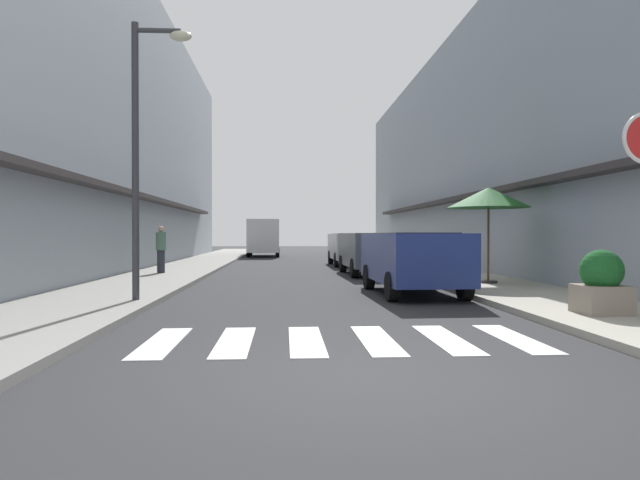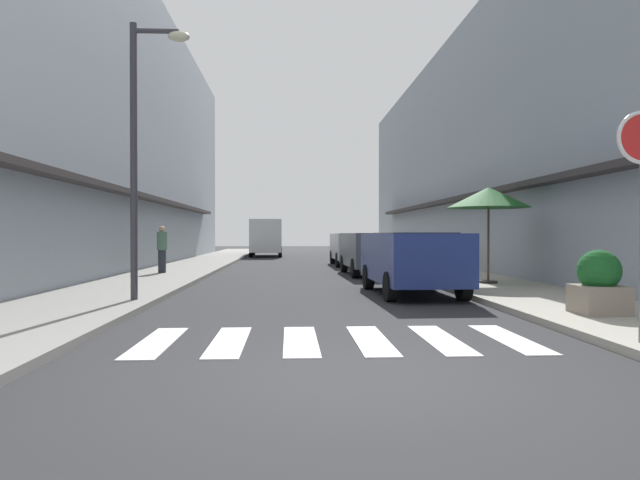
{
  "view_description": "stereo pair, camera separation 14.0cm",
  "coord_description": "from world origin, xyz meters",
  "views": [
    {
      "loc": [
        -0.76,
        -5.47,
        1.43
      ],
      "look_at": [
        0.27,
        11.17,
        1.26
      ],
      "focal_mm": 32.13,
      "sensor_mm": 36.0,
      "label": 1
    },
    {
      "loc": [
        -0.62,
        -5.48,
        1.43
      ],
      "look_at": [
        0.27,
        11.17,
        1.26
      ],
      "focal_mm": 32.13,
      "sensor_mm": 36.0,
      "label": 2
    }
  ],
  "objects": [
    {
      "name": "ground_plane",
      "position": [
        0.0,
        16.73,
        0.0
      ],
      "size": [
        91.99,
        91.99,
        0.0
      ],
      "primitive_type": "plane",
      "color": "#2B2B2D"
    },
    {
      "name": "sidewalk_left",
      "position": [
        -4.74,
        16.73,
        0.06
      ],
      "size": [
        2.85,
        58.54,
        0.12
      ],
      "primitive_type": "cube",
      "color": "gray",
      "rests_on": "ground_plane"
    },
    {
      "name": "sidewalk_right",
      "position": [
        4.74,
        16.73,
        0.06
      ],
      "size": [
        2.85,
        58.54,
        0.12
      ],
      "primitive_type": "cube",
      "color": "#ADA899",
      "rests_on": "ground_plane"
    },
    {
      "name": "building_row_left",
      "position": [
        -8.66,
        17.82,
        5.82
      ],
      "size": [
        5.5,
        39.63,
        11.64
      ],
      "color": "#939EA8",
      "rests_on": "ground_plane"
    },
    {
      "name": "building_row_right",
      "position": [
        8.66,
        17.82,
        4.9
      ],
      "size": [
        5.5,
        39.63,
        9.81
      ],
      "color": "#939EA8",
      "rests_on": "ground_plane"
    },
    {
      "name": "crosswalk",
      "position": [
        -0.0,
        2.17,
        0.01
      ],
      "size": [
        5.2,
        2.2,
        0.01
      ],
      "color": "silver",
      "rests_on": "ground_plane"
    },
    {
      "name": "parked_car_near",
      "position": [
        2.27,
        7.91,
        0.92
      ],
      "size": [
        1.91,
        4.29,
        1.47
      ],
      "color": "navy",
      "rests_on": "ground_plane"
    },
    {
      "name": "parked_car_mid",
      "position": [
        2.27,
        14.5,
        0.92
      ],
      "size": [
        1.91,
        4.44,
        1.47
      ],
      "color": "#4C5156",
      "rests_on": "ground_plane"
    },
    {
      "name": "parked_car_far",
      "position": [
        2.27,
        20.45,
        0.92
      ],
      "size": [
        1.85,
        4.42,
        1.47
      ],
      "color": "silver",
      "rests_on": "ground_plane"
    },
    {
      "name": "delivery_van",
      "position": [
        -2.12,
        31.58,
        1.41
      ],
      "size": [
        2.1,
        5.44,
        2.37
      ],
      "color": "silver",
      "rests_on": "ground_plane"
    },
    {
      "name": "street_lamp",
      "position": [
        -3.56,
        6.19,
        3.49
      ],
      "size": [
        1.19,
        0.28,
        5.54
      ],
      "color": "#38383D",
      "rests_on": "sidewalk_left"
    },
    {
      "name": "cafe_umbrella",
      "position": [
        4.72,
        9.62,
        2.4
      ],
      "size": [
        2.22,
        2.22,
        2.57
      ],
      "color": "#262626",
      "rests_on": "sidewalk_right"
    },
    {
      "name": "planter_corner",
      "position": [
        4.47,
        3.67,
        0.62
      ],
      "size": [
        0.76,
        0.76,
        1.06
      ],
      "color": "gray",
      "rests_on": "sidewalk_right"
    },
    {
      "name": "pedestrian_walking_near",
      "position": [
        -4.95,
        14.22,
        0.95
      ],
      "size": [
        0.34,
        0.34,
        1.59
      ],
      "rotation": [
        0.0,
        0.0,
        0.16
      ],
      "color": "#282B33",
      "rests_on": "sidewalk_left"
    }
  ]
}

